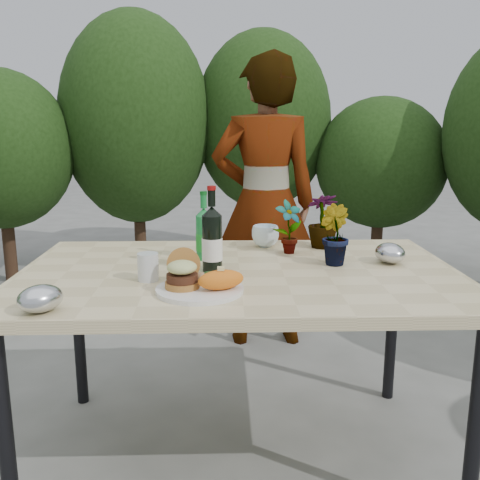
{
  "coord_description": "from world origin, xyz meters",
  "views": [
    {
      "loc": [
        -0.06,
        -1.89,
        1.28
      ],
      "look_at": [
        0.0,
        -0.08,
        0.88
      ],
      "focal_mm": 40.0,
      "sensor_mm": 36.0,
      "label": 1
    }
  ],
  "objects_px": {
    "wine_bottle": "(212,240)",
    "person": "(265,204)",
    "dinner_plate": "(200,290)",
    "patio_table": "(239,285)"
  },
  "relations": [
    {
      "from": "wine_bottle",
      "to": "person",
      "type": "bearing_deg",
      "value": 62.68
    },
    {
      "from": "wine_bottle",
      "to": "person",
      "type": "xyz_separation_m",
      "value": [
        0.28,
        1.13,
        -0.04
      ]
    },
    {
      "from": "wine_bottle",
      "to": "person",
      "type": "distance_m",
      "value": 1.17
    },
    {
      "from": "patio_table",
      "to": "dinner_plate",
      "type": "bearing_deg",
      "value": -117.58
    },
    {
      "from": "patio_table",
      "to": "person",
      "type": "distance_m",
      "value": 1.15
    },
    {
      "from": "dinner_plate",
      "to": "person",
      "type": "distance_m",
      "value": 1.42
    },
    {
      "from": "dinner_plate",
      "to": "wine_bottle",
      "type": "xyz_separation_m",
      "value": [
        0.04,
        0.25,
        0.11
      ]
    },
    {
      "from": "dinner_plate",
      "to": "wine_bottle",
      "type": "distance_m",
      "value": 0.27
    },
    {
      "from": "dinner_plate",
      "to": "wine_bottle",
      "type": "height_order",
      "value": "wine_bottle"
    },
    {
      "from": "patio_table",
      "to": "wine_bottle",
      "type": "height_order",
      "value": "wine_bottle"
    }
  ]
}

